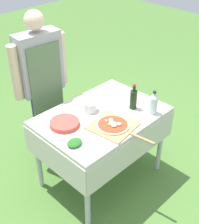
{
  "coord_description": "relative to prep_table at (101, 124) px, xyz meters",
  "views": [
    {
      "loc": [
        -1.7,
        -1.67,
        2.41
      ],
      "look_at": [
        -0.03,
        0.0,
        0.83
      ],
      "focal_mm": 50.0,
      "sensor_mm": 36.0,
      "label": 1
    }
  ],
  "objects": [
    {
      "name": "ground_plane",
      "position": [
        0.0,
        0.0,
        -0.69
      ],
      "size": [
        12.0,
        12.0,
        0.0
      ],
      "primitive_type": "plane",
      "color": "#517F38"
    },
    {
      "name": "prep_table",
      "position": [
        0.0,
        0.0,
        0.0
      ],
      "size": [
        1.17,
        0.83,
        0.79
      ],
      "color": "beige",
      "rests_on": "ground"
    },
    {
      "name": "person_cook",
      "position": [
        -0.14,
        0.72,
        0.28
      ],
      "size": [
        0.61,
        0.23,
        1.64
      ],
      "rotation": [
        0.0,
        0.0,
        3.06
      ],
      "color": "#333D56",
      "rests_on": "ground"
    },
    {
      "name": "pizza_on_peel",
      "position": [
        -0.06,
        -0.21,
        0.12
      ],
      "size": [
        0.41,
        0.61,
        0.06
      ],
      "rotation": [
        0.0,
        0.0,
        0.15
      ],
      "color": "tan",
      "rests_on": "prep_table"
    },
    {
      "name": "oil_bottle",
      "position": [
        0.29,
        -0.13,
        0.2
      ],
      "size": [
        0.07,
        0.07,
        0.26
      ],
      "color": "black",
      "rests_on": "prep_table"
    },
    {
      "name": "water_bottle",
      "position": [
        0.36,
        -0.31,
        0.21
      ],
      "size": [
        0.08,
        0.08,
        0.23
      ],
      "color": "silver",
      "rests_on": "prep_table"
    },
    {
      "name": "herb_container",
      "position": [
        -0.46,
        -0.15,
        0.12
      ],
      "size": [
        0.18,
        0.15,
        0.04
      ],
      "rotation": [
        0.0,
        0.0,
        0.16
      ],
      "color": "silver",
      "rests_on": "prep_table"
    },
    {
      "name": "mixing_tub",
      "position": [
        -0.03,
        0.12,
        0.15
      ],
      "size": [
        0.13,
        0.13,
        0.09
      ],
      "primitive_type": "cylinder",
      "color": "silver",
      "rests_on": "prep_table"
    },
    {
      "name": "plate_stack",
      "position": [
        -0.35,
        0.11,
        0.12
      ],
      "size": [
        0.27,
        0.27,
        0.04
      ],
      "color": "#DB4C42",
      "rests_on": "prep_table"
    }
  ]
}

